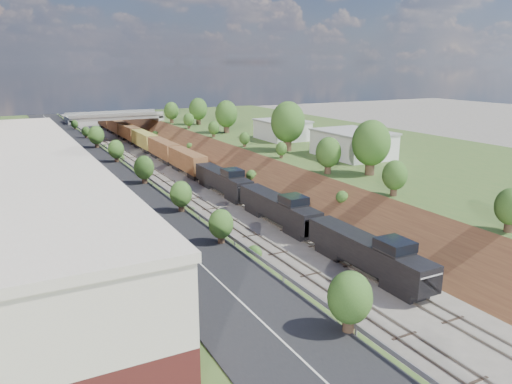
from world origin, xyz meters
The scene contains 14 objects.
platform_right centered at (33.00, 60.00, 2.50)m, with size 44.00×180.00×5.00m, color #3A5C25.
embankment_left centered at (-11.00, 60.00, 0.00)m, with size 7.07×180.00×7.07m, color brown.
embankment_right centered at (11.00, 60.00, 0.00)m, with size 7.07×180.00×7.07m, color brown.
rail_left_track centered at (-2.60, 60.00, 0.09)m, with size 1.58×180.00×0.18m, color gray.
rail_right_track centered at (2.60, 60.00, 0.09)m, with size 1.58×180.00×0.18m, color gray.
road centered at (-15.50, 60.00, 5.05)m, with size 8.00×180.00×0.10m, color black.
guardrail centered at (-11.40, 59.80, 5.55)m, with size 0.10×171.00×0.70m.
commercial_building centered at (-28.00, 38.00, 8.51)m, with size 14.30×62.30×7.00m.
overpass centered at (0.00, 122.00, 4.92)m, with size 24.50×8.30×7.40m.
white_building_near centered at (23.50, 52.00, 7.00)m, with size 9.00×12.00×4.00m, color silver.
white_building_far centered at (23.00, 74.00, 6.80)m, with size 8.00×10.00×3.60m, color silver.
tree_right_large centered at (17.00, 40.00, 9.38)m, with size 5.25×5.25×7.61m.
tree_left_crest centered at (-11.80, 20.00, 7.04)m, with size 2.45×2.45×3.55m.
freight_train centered at (2.60, 87.84, 2.42)m, with size 2.74×140.32×4.55m.
Camera 1 is at (-28.26, -12.52, 20.11)m, focal length 35.00 mm.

